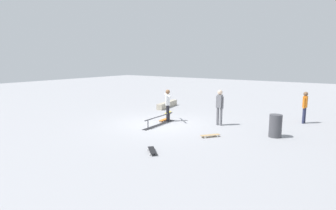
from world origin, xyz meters
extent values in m
plane|color=#9E9EA3|center=(0.00, 0.00, 0.00)|extent=(60.00, 60.00, 0.00)
cube|color=black|center=(0.18, 0.05, 0.01)|extent=(2.46, 0.36, 0.01)
cylinder|color=#47474C|center=(-0.74, 0.00, 0.20)|extent=(0.04, 0.04, 0.41)
cylinder|color=#47474C|center=(1.10, 0.09, 0.20)|extent=(0.04, 0.04, 0.41)
cylinder|color=#47474C|center=(0.18, 0.05, 0.41)|extent=(2.29, 0.17, 0.05)
cube|color=#B2A893|center=(-4.04, -2.44, 0.18)|extent=(2.38, 0.75, 0.36)
cylinder|color=black|center=(-0.73, -0.12, 0.40)|extent=(0.17, 0.17, 0.81)
cylinder|color=black|center=(-0.62, 0.00, 0.40)|extent=(0.17, 0.17, 0.81)
cube|color=white|center=(-0.67, -0.06, 1.10)|extent=(0.28, 0.28, 0.57)
sphere|color=brown|center=(-0.67, -0.06, 1.49)|extent=(0.22, 0.22, 0.22)
cylinder|color=white|center=(-0.93, -0.34, 1.31)|extent=(0.42, 0.44, 0.07)
cylinder|color=white|center=(-0.42, 0.21, 1.31)|extent=(0.42, 0.44, 0.07)
cube|color=orange|center=(-0.66, -0.25, 0.08)|extent=(0.81, 0.25, 0.02)
cylinder|color=white|center=(-0.93, -0.38, 0.03)|extent=(0.06, 0.03, 0.05)
cylinder|color=white|center=(-0.94, -0.15, 0.03)|extent=(0.06, 0.03, 0.05)
cylinder|color=white|center=(-0.39, -0.35, 0.03)|extent=(0.06, 0.03, 0.05)
cylinder|color=white|center=(-0.40, -0.12, 0.03)|extent=(0.06, 0.03, 0.05)
cylinder|color=slate|center=(-1.36, 2.32, 0.42)|extent=(0.13, 0.13, 0.85)
cylinder|color=slate|center=(-1.37, 2.49, 0.42)|extent=(0.13, 0.13, 0.85)
cube|color=slate|center=(-1.37, 2.41, 1.15)|extent=(0.20, 0.23, 0.60)
sphere|color=beige|center=(-1.37, 2.41, 1.56)|extent=(0.23, 0.23, 0.23)
cylinder|color=slate|center=(-1.36, 2.26, 1.09)|extent=(0.08, 0.08, 0.56)
cylinder|color=slate|center=(-1.37, 2.56, 1.09)|extent=(0.08, 0.08, 0.56)
cylinder|color=#2D3351|center=(-4.17, 5.62, 0.39)|extent=(0.13, 0.13, 0.78)
cylinder|color=#2D3351|center=(-4.02, 5.60, 0.39)|extent=(0.13, 0.13, 0.78)
cube|color=orange|center=(-4.09, 5.61, 1.05)|extent=(0.22, 0.20, 0.55)
sphere|color=brown|center=(-4.09, 5.61, 1.43)|extent=(0.21, 0.21, 0.21)
cylinder|color=orange|center=(-4.23, 5.63, 1.00)|extent=(0.08, 0.08, 0.52)
cylinder|color=orange|center=(-3.96, 5.59, 1.00)|extent=(0.08, 0.08, 0.52)
cube|color=yellow|center=(-2.29, -1.16, 0.08)|extent=(0.82, 0.47, 0.02)
cylinder|color=white|center=(-2.08, -0.95, 0.03)|extent=(0.06, 0.05, 0.05)
cylinder|color=white|center=(-1.99, -1.17, 0.03)|extent=(0.06, 0.05, 0.05)
cylinder|color=white|center=(-2.58, -1.15, 0.03)|extent=(0.06, 0.05, 0.05)
cylinder|color=white|center=(-2.50, -1.36, 0.03)|extent=(0.06, 0.05, 0.05)
cube|color=tan|center=(0.72, 2.98, 0.08)|extent=(0.76, 0.64, 0.02)
cylinder|color=white|center=(1.01, 2.91, 0.03)|extent=(0.06, 0.06, 0.05)
cylinder|color=white|center=(0.87, 2.72, 0.03)|extent=(0.06, 0.06, 0.05)
cylinder|color=white|center=(0.58, 3.24, 0.03)|extent=(0.06, 0.06, 0.05)
cylinder|color=white|center=(0.44, 3.05, 0.03)|extent=(0.06, 0.06, 0.05)
cube|color=black|center=(3.54, 2.23, 0.08)|extent=(0.70, 0.71, 0.02)
cylinder|color=white|center=(3.64, 2.51, 0.03)|extent=(0.06, 0.06, 0.05)
cylinder|color=white|center=(3.81, 2.35, 0.03)|extent=(0.06, 0.06, 0.05)
cylinder|color=white|center=(3.26, 2.12, 0.03)|extent=(0.06, 0.06, 0.05)
cylinder|color=white|center=(3.43, 1.96, 0.03)|extent=(0.06, 0.06, 0.05)
cylinder|color=#47474C|center=(-0.77, 5.10, 0.46)|extent=(0.49, 0.49, 0.91)
camera|label=1|loc=(10.65, 7.81, 3.09)|focal=30.13mm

